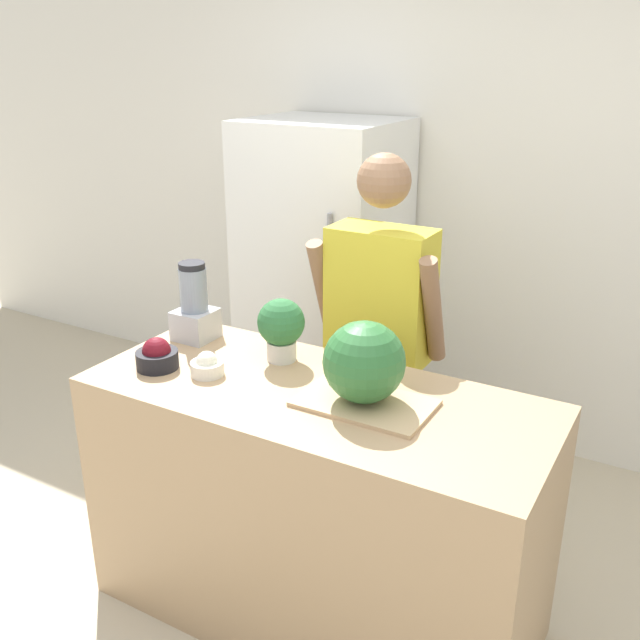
{
  "coord_description": "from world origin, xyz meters",
  "views": [
    {
      "loc": [
        1.1,
        -1.53,
        2.04
      ],
      "look_at": [
        0.0,
        0.38,
        1.19
      ],
      "focal_mm": 40.0,
      "sensor_mm": 36.0,
      "label": 1
    }
  ],
  "objects_px": {
    "refrigerator": "(323,282)",
    "bowl_cherries": "(157,356)",
    "blender": "(195,307)",
    "potted_plant": "(281,326)",
    "bowl_cream": "(207,366)",
    "watermelon": "(364,362)",
    "person": "(379,346)"
  },
  "relations": [
    {
      "from": "refrigerator",
      "to": "blender",
      "type": "xyz_separation_m",
      "value": [
        0.05,
        -1.12,
        0.22
      ]
    },
    {
      "from": "bowl_cream",
      "to": "blender",
      "type": "relative_size",
      "value": 0.38
    },
    {
      "from": "refrigerator",
      "to": "blender",
      "type": "relative_size",
      "value": 5.37
    },
    {
      "from": "watermelon",
      "to": "bowl_cream",
      "type": "distance_m",
      "value": 0.6
    },
    {
      "from": "bowl_cream",
      "to": "blender",
      "type": "distance_m",
      "value": 0.36
    },
    {
      "from": "bowl_cherries",
      "to": "bowl_cream",
      "type": "relative_size",
      "value": 1.28
    },
    {
      "from": "potted_plant",
      "to": "bowl_cream",
      "type": "bearing_deg",
      "value": -123.52
    },
    {
      "from": "refrigerator",
      "to": "person",
      "type": "relative_size",
      "value": 1.03
    },
    {
      "from": "refrigerator",
      "to": "watermelon",
      "type": "xyz_separation_m",
      "value": [
        0.89,
        -1.29,
        0.24
      ]
    },
    {
      "from": "refrigerator",
      "to": "bowl_cherries",
      "type": "bearing_deg",
      "value": -85.52
    },
    {
      "from": "watermelon",
      "to": "blender",
      "type": "relative_size",
      "value": 0.85
    },
    {
      "from": "bowl_cream",
      "to": "blender",
      "type": "bearing_deg",
      "value": 135.5
    },
    {
      "from": "blender",
      "to": "person",
      "type": "bearing_deg",
      "value": 40.52
    },
    {
      "from": "bowl_cream",
      "to": "blender",
      "type": "height_order",
      "value": "blender"
    },
    {
      "from": "bowl_cherries",
      "to": "bowl_cream",
      "type": "xyz_separation_m",
      "value": [
        0.19,
        0.04,
        -0.01
      ]
    },
    {
      "from": "refrigerator",
      "to": "bowl_cream",
      "type": "relative_size",
      "value": 14.21
    },
    {
      "from": "watermelon",
      "to": "bowl_cherries",
      "type": "distance_m",
      "value": 0.79
    },
    {
      "from": "bowl_cream",
      "to": "potted_plant",
      "type": "relative_size",
      "value": 0.5
    },
    {
      "from": "refrigerator",
      "to": "bowl_cherries",
      "type": "relative_size",
      "value": 11.09
    },
    {
      "from": "refrigerator",
      "to": "bowl_cherries",
      "type": "distance_m",
      "value": 1.43
    },
    {
      "from": "blender",
      "to": "potted_plant",
      "type": "height_order",
      "value": "blender"
    },
    {
      "from": "refrigerator",
      "to": "bowl_cream",
      "type": "height_order",
      "value": "refrigerator"
    },
    {
      "from": "watermelon",
      "to": "bowl_cherries",
      "type": "xyz_separation_m",
      "value": [
        -0.77,
        -0.13,
        -0.1
      ]
    },
    {
      "from": "person",
      "to": "watermelon",
      "type": "xyz_separation_m",
      "value": [
        0.25,
        -0.66,
        0.24
      ]
    },
    {
      "from": "refrigerator",
      "to": "bowl_cherries",
      "type": "xyz_separation_m",
      "value": [
        0.11,
        -1.41,
        0.14
      ]
    },
    {
      "from": "watermelon",
      "to": "blender",
      "type": "height_order",
      "value": "blender"
    },
    {
      "from": "blender",
      "to": "bowl_cherries",
      "type": "bearing_deg",
      "value": -78.95
    },
    {
      "from": "bowl_cherries",
      "to": "blender",
      "type": "height_order",
      "value": "blender"
    },
    {
      "from": "bowl_cream",
      "to": "watermelon",
      "type": "bearing_deg",
      "value": 7.96
    },
    {
      "from": "refrigerator",
      "to": "blender",
      "type": "distance_m",
      "value": 1.15
    },
    {
      "from": "potted_plant",
      "to": "bowl_cherries",
      "type": "bearing_deg",
      "value": -141.04
    },
    {
      "from": "refrigerator",
      "to": "person",
      "type": "distance_m",
      "value": 0.89
    }
  ]
}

